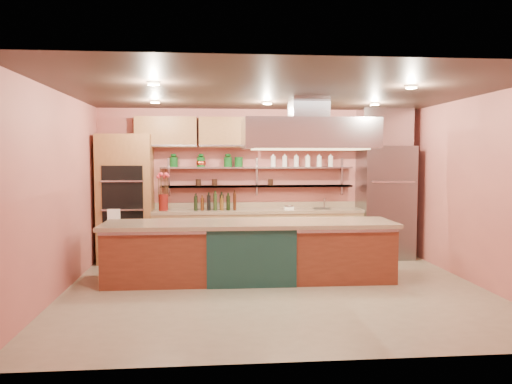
{
  "coord_description": "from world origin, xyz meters",
  "views": [
    {
      "loc": [
        -0.93,
        -6.94,
        1.89
      ],
      "look_at": [
        -0.2,
        1.0,
        1.34
      ],
      "focal_mm": 35.0,
      "sensor_mm": 36.0,
      "label": 1
    }
  ],
  "objects": [
    {
      "name": "island",
      "position": [
        -0.33,
        0.61,
        0.45
      ],
      "size": [
        4.36,
        1.0,
        0.91
      ],
      "primitive_type": "cube",
      "rotation": [
        0.0,
        0.0,
        -0.01
      ],
      "color": "brown",
      "rests_on": "floor"
    },
    {
      "name": "wall_back",
      "position": [
        0.0,
        2.5,
        1.4
      ],
      "size": [
        6.0,
        0.04,
        2.8
      ],
      "primitive_type": "cube",
      "color": "#BB6258",
      "rests_on": "floor"
    },
    {
      "name": "green_canister",
      "position": [
        -0.4,
        2.37,
        1.81
      ],
      "size": [
        0.18,
        0.18,
        0.18
      ],
      "primitive_type": "cylinder",
      "rotation": [
        0.0,
        0.0,
        -0.26
      ],
      "color": "#0E4315",
      "rests_on": "wall_shelf_upper"
    },
    {
      "name": "floor",
      "position": [
        0.0,
        0.0,
        -0.01
      ],
      "size": [
        6.0,
        5.0,
        0.02
      ],
      "primitive_type": "cube",
      "color": "gray",
      "rests_on": "ground"
    },
    {
      "name": "wall_left",
      "position": [
        -3.0,
        0.0,
        1.4
      ],
      "size": [
        0.04,
        5.0,
        2.8
      ],
      "primitive_type": "cube",
      "color": "#BB6258",
      "rests_on": "floor"
    },
    {
      "name": "ceiling_downlights",
      "position": [
        0.0,
        0.2,
        2.77
      ],
      "size": [
        4.0,
        2.8,
        0.02
      ],
      "primitive_type": "cube",
      "color": "#FFE5A5",
      "rests_on": "ceiling"
    },
    {
      "name": "flower_vase",
      "position": [
        -1.78,
        2.15,
        1.08
      ],
      "size": [
        0.21,
        0.21,
        0.3
      ],
      "primitive_type": "cylinder",
      "rotation": [
        0.0,
        0.0,
        -0.27
      ],
      "color": "#5D110E",
      "rests_on": "back_counter"
    },
    {
      "name": "range_hood",
      "position": [
        0.57,
        0.61,
        2.25
      ],
      "size": [
        2.0,
        1.0,
        0.45
      ],
      "primitive_type": "cube",
      "color": "#A6A7AD",
      "rests_on": "ceiling"
    },
    {
      "name": "ceiling",
      "position": [
        0.0,
        0.0,
        2.8
      ],
      "size": [
        6.0,
        5.0,
        0.02
      ],
      "primitive_type": "cube",
      "color": "black",
      "rests_on": "wall_back"
    },
    {
      "name": "oven_stack",
      "position": [
        -2.45,
        2.18,
        1.15
      ],
      "size": [
        0.95,
        0.64,
        2.3
      ],
      "primitive_type": "cube",
      "color": "#915F35",
      "rests_on": "floor"
    },
    {
      "name": "kitchen_scale",
      "position": [
        0.52,
        2.15,
        0.98
      ],
      "size": [
        0.18,
        0.14,
        0.1
      ],
      "primitive_type": "cube",
      "rotation": [
        0.0,
        0.0,
        -0.07
      ],
      "color": "white",
      "rests_on": "back_counter"
    },
    {
      "name": "wall_shelf_lower",
      "position": [
        -0.05,
        2.37,
        1.35
      ],
      "size": [
        3.6,
        0.26,
        0.03
      ],
      "primitive_type": "cube",
      "color": "#A6A7AD",
      "rests_on": "wall_back"
    },
    {
      "name": "oil_bottle_cluster",
      "position": [
        -0.84,
        2.15,
        1.06
      ],
      "size": [
        0.84,
        0.31,
        0.27
      ],
      "primitive_type": "cube",
      "rotation": [
        0.0,
        0.0,
        0.09
      ],
      "color": "black",
      "rests_on": "back_counter"
    },
    {
      "name": "bar_faucet",
      "position": [
        1.21,
        2.25,
        1.03
      ],
      "size": [
        0.03,
        0.03,
        0.2
      ],
      "primitive_type": "cylinder",
      "rotation": [
        0.0,
        0.0,
        -0.26
      ],
      "color": "silver",
      "rests_on": "back_counter"
    },
    {
      "name": "wall_shelf_upper",
      "position": [
        -0.05,
        2.37,
        1.7
      ],
      "size": [
        3.6,
        0.26,
        0.03
      ],
      "primitive_type": "cube",
      "color": "#A6A7AD",
      "rests_on": "wall_back"
    },
    {
      "name": "wall_front",
      "position": [
        0.0,
        -2.5,
        1.4
      ],
      "size": [
        6.0,
        0.04,
        2.8
      ],
      "primitive_type": "cube",
      "color": "#BB6258",
      "rests_on": "floor"
    },
    {
      "name": "copper_kettle",
      "position": [
        -1.09,
        2.37,
        1.78
      ],
      "size": [
        0.19,
        0.19,
        0.13
      ],
      "primitive_type": "ellipsoid",
      "rotation": [
        0.0,
        0.0,
        -0.19
      ],
      "color": "#D14B30",
      "rests_on": "wall_shelf_upper"
    },
    {
      "name": "refrigerator",
      "position": [
        2.35,
        2.14,
        1.05
      ],
      "size": [
        0.95,
        0.72,
        2.1
      ],
      "primitive_type": "cube",
      "color": "slate",
      "rests_on": "floor"
    },
    {
      "name": "back_counter",
      "position": [
        -0.05,
        2.2,
        0.47
      ],
      "size": [
        3.84,
        0.64,
        0.93
      ],
      "primitive_type": "cube",
      "color": "tan",
      "rests_on": "floor"
    },
    {
      "name": "upper_cabinets",
      "position": [
        0.0,
        2.32,
        2.35
      ],
      "size": [
        4.6,
        0.36,
        0.55
      ],
      "primitive_type": "cube",
      "color": "#915F35",
      "rests_on": "wall_back"
    },
    {
      "name": "wall_right",
      "position": [
        3.0,
        0.0,
        1.4
      ],
      "size": [
        0.04,
        5.0,
        2.8
      ],
      "primitive_type": "cube",
      "color": "#BB6258",
      "rests_on": "floor"
    }
  ]
}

